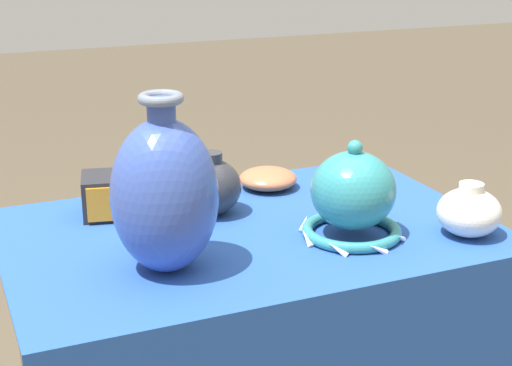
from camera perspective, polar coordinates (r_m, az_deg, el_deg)
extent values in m
cylinder|color=olive|center=(2.11, 7.48, -8.64)|extent=(0.04, 0.04, 0.67)
cube|color=olive|center=(1.58, -0.58, -4.01)|extent=(0.94, 0.61, 0.03)
cube|color=#234C9E|center=(1.57, -0.58, -3.40)|extent=(0.96, 0.63, 0.01)
ellipsoid|color=#3851A8|center=(1.35, -6.66, -0.95)|extent=(0.19, 0.19, 0.27)
cylinder|color=#3851A8|center=(1.31, -6.91, 5.28)|extent=(0.05, 0.05, 0.04)
torus|color=slate|center=(1.30, -6.94, 6.14)|extent=(0.08, 0.08, 0.02)
torus|color=teal|center=(1.54, 6.96, -3.46)|extent=(0.19, 0.19, 0.02)
ellipsoid|color=teal|center=(1.51, 7.08, -0.54)|extent=(0.16, 0.16, 0.15)
sphere|color=teal|center=(1.49, 7.21, 2.56)|extent=(0.03, 0.03, 0.03)
cone|color=white|center=(1.59, 10.02, -2.91)|extent=(0.01, 0.04, 0.03)
cone|color=white|center=(1.63, 7.87, -2.25)|extent=(0.04, 0.04, 0.03)
cone|color=white|center=(1.62, 5.25, -2.27)|extent=(0.04, 0.01, 0.03)
cone|color=white|center=(1.57, 3.52, -2.98)|extent=(0.04, 0.04, 0.03)
cone|color=white|center=(1.50, 3.71, -4.03)|extent=(0.01, 0.04, 0.03)
cone|color=white|center=(1.45, 5.94, -4.81)|extent=(0.04, 0.04, 0.03)
cone|color=white|center=(1.46, 8.85, -4.77)|extent=(0.04, 0.01, 0.03)
cone|color=white|center=(1.52, 10.51, -3.94)|extent=(0.04, 0.04, 0.03)
cube|color=#232328|center=(1.66, -9.86, -0.81)|extent=(0.17, 0.14, 0.09)
cube|color=orange|center=(1.60, -9.81, -1.47)|extent=(0.13, 0.03, 0.07)
ellipsoid|color=#2D2D33|center=(1.63, -3.26, -0.30)|extent=(0.13, 0.13, 0.12)
cylinder|color=#2D2D33|center=(1.61, -3.31, 1.89)|extent=(0.05, 0.05, 0.02)
ellipsoid|color=white|center=(1.58, 15.24, -2.08)|extent=(0.13, 0.13, 0.09)
cylinder|color=white|center=(1.56, 15.40, -0.32)|extent=(0.05, 0.05, 0.02)
ellipsoid|color=#BC6642|center=(1.79, 0.88, 0.33)|extent=(0.13, 0.13, 0.05)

